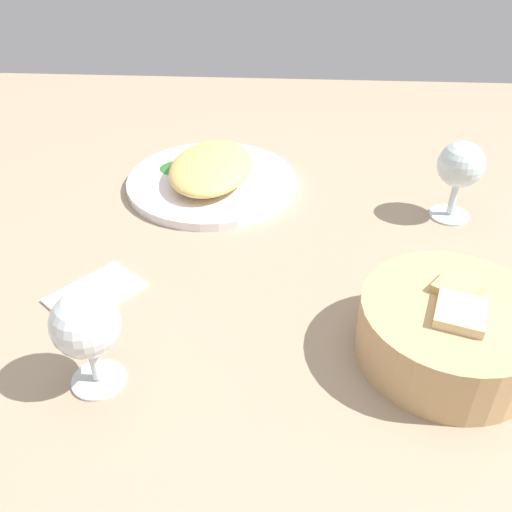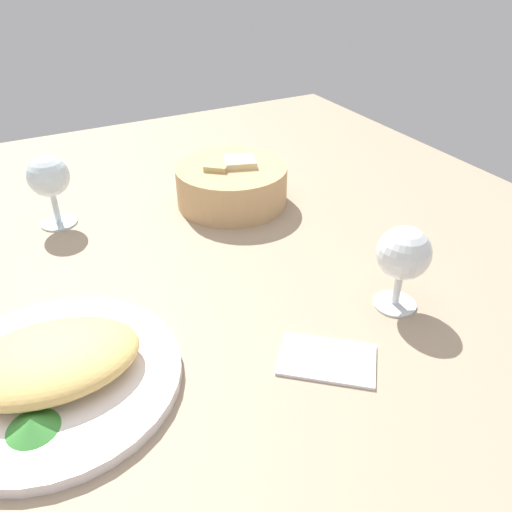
{
  "view_description": "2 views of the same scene",
  "coord_description": "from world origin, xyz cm",
  "px_view_note": "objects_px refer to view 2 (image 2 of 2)",
  "views": [
    {
      "loc": [
        63.52,
        0.54,
        45.44
      ],
      "look_at": [
        8.21,
        -2.82,
        4.77
      ],
      "focal_mm": 39.63,
      "sensor_mm": 36.0,
      "label": 1
    },
    {
      "loc": [
        -16.83,
        -57.45,
        42.76
      ],
      "look_at": [
        11.6,
        -3.94,
        3.46
      ],
      "focal_mm": 36.45,
      "sensor_mm": 36.0,
      "label": 2
    }
  ],
  "objects_px": {
    "folded_napkin": "(327,358)",
    "wine_glass_far": "(49,180)",
    "wine_glass_near": "(403,256)",
    "plate": "(56,378)",
    "bread_basket": "(232,184)"
  },
  "relations": [
    {
      "from": "plate",
      "to": "wine_glass_near",
      "type": "height_order",
      "value": "wine_glass_near"
    },
    {
      "from": "folded_napkin",
      "to": "wine_glass_far",
      "type": "bearing_deg",
      "value": -26.21
    },
    {
      "from": "plate",
      "to": "wine_glass_near",
      "type": "relative_size",
      "value": 2.37
    },
    {
      "from": "wine_glass_near",
      "to": "folded_napkin",
      "type": "distance_m",
      "value": 0.16
    },
    {
      "from": "plate",
      "to": "folded_napkin",
      "type": "distance_m",
      "value": 0.3
    },
    {
      "from": "wine_glass_near",
      "to": "wine_glass_far",
      "type": "bearing_deg",
      "value": 128.87
    },
    {
      "from": "wine_glass_far",
      "to": "folded_napkin",
      "type": "relative_size",
      "value": 1.08
    },
    {
      "from": "wine_glass_near",
      "to": "wine_glass_far",
      "type": "xyz_separation_m",
      "value": [
        -0.35,
        0.43,
        0.0
      ]
    },
    {
      "from": "wine_glass_far",
      "to": "wine_glass_near",
      "type": "bearing_deg",
      "value": -51.13
    },
    {
      "from": "plate",
      "to": "folded_napkin",
      "type": "relative_size",
      "value": 2.49
    },
    {
      "from": "plate",
      "to": "wine_glass_far",
      "type": "height_order",
      "value": "wine_glass_far"
    },
    {
      "from": "wine_glass_near",
      "to": "folded_napkin",
      "type": "xyz_separation_m",
      "value": [
        -0.14,
        -0.04,
        -0.07
      ]
    },
    {
      "from": "wine_glass_near",
      "to": "wine_glass_far",
      "type": "distance_m",
      "value": 0.56
    },
    {
      "from": "plate",
      "to": "bread_basket",
      "type": "xyz_separation_m",
      "value": [
        0.36,
        0.3,
        0.03
      ]
    },
    {
      "from": "wine_glass_far",
      "to": "folded_napkin",
      "type": "height_order",
      "value": "wine_glass_far"
    }
  ]
}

